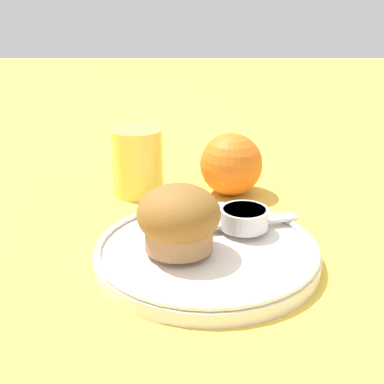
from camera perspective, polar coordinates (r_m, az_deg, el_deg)
ground_plane at (r=0.53m, az=2.60°, el=-7.82°), size 3.00×3.00×0.00m
plate at (r=0.54m, az=1.36°, el=-6.48°), size 0.22×0.22×0.02m
muffin at (r=0.51m, az=-1.67°, el=-2.78°), size 0.08×0.08×0.06m
cream_ramekin at (r=0.56m, az=5.34°, el=-2.67°), size 0.05×0.05×0.02m
berry_pair at (r=0.58m, az=0.56°, el=-2.51°), size 0.03×0.01×0.01m
butter_knife at (r=0.57m, az=3.04°, el=-3.46°), size 0.16×0.06×0.00m
orange_fruit at (r=0.69m, az=3.95°, el=2.98°), size 0.08×0.08×0.08m
juice_glass at (r=0.70m, az=-6.09°, el=3.23°), size 0.07×0.07×0.09m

